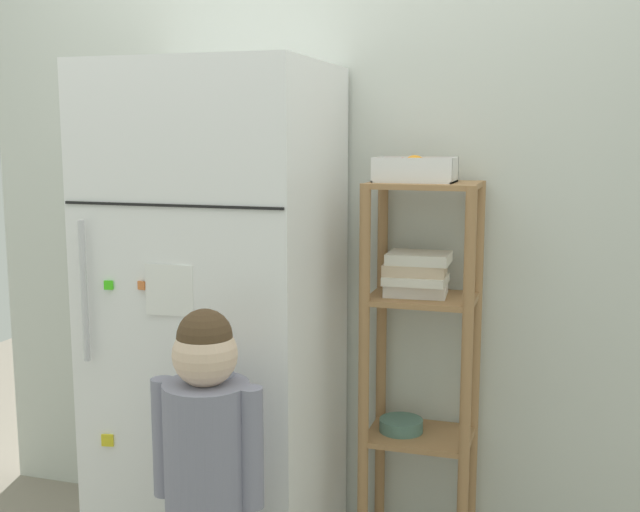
% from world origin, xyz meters
% --- Properties ---
extents(kitchen_wall_back, '(2.84, 0.03, 2.20)m').
position_xyz_m(kitchen_wall_back, '(0.00, 0.37, 1.10)').
color(kitchen_wall_back, silver).
rests_on(kitchen_wall_back, ground).
extents(refrigerator, '(0.72, 0.68, 1.70)m').
position_xyz_m(refrigerator, '(-0.30, 0.02, 0.85)').
color(refrigerator, white).
rests_on(refrigerator, ground).
extents(child_standing, '(0.33, 0.24, 1.01)m').
position_xyz_m(child_standing, '(-0.11, -0.50, 0.61)').
color(child_standing, '#3F3E46').
rests_on(child_standing, ground).
extents(pantry_shelf_unit, '(0.37, 0.29, 1.32)m').
position_xyz_m(pantry_shelf_unit, '(0.35, 0.20, 0.81)').
color(pantry_shelf_unit, '#9E7247').
rests_on(pantry_shelf_unit, ground).
extents(fruit_bin, '(0.26, 0.16, 0.09)m').
position_xyz_m(fruit_bin, '(0.33, 0.19, 1.35)').
color(fruit_bin, white).
rests_on(fruit_bin, pantry_shelf_unit).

